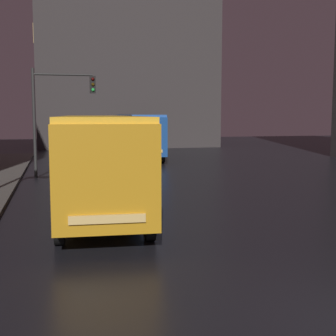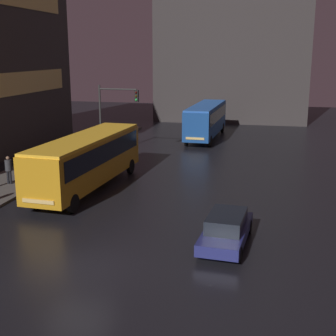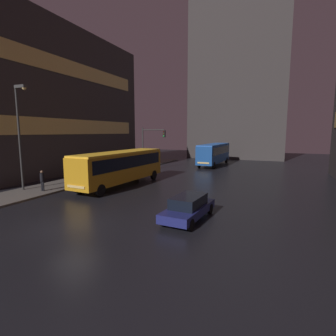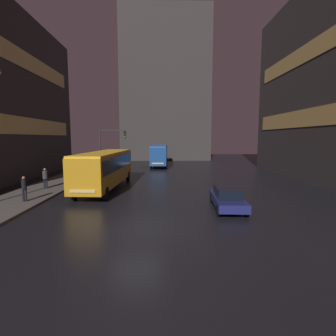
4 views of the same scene
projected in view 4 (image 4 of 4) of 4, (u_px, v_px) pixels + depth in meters
The scene contains 9 objects.
ground_plane at pixel (136, 229), 13.05m from camera, with size 120.00×120.00×0.00m, color black.
sidewalk_left at pixel (44, 189), 22.76m from camera, with size 4.00×48.00×0.15m.
building_far_backdrop at pixel (165, 89), 56.14m from camera, with size 18.07×12.00×29.91m.
bus_near at pixel (105, 166), 23.05m from camera, with size 3.20×11.52×3.28m.
bus_far at pixel (159, 153), 41.80m from camera, with size 2.72×10.80×3.31m.
car_taxi at pixel (228, 197), 16.65m from camera, with size 2.08×4.73×1.42m.
pedestrian_near at pixel (24, 187), 17.89m from camera, with size 0.43×0.43×1.75m.
pedestrian_mid at pixel (45, 176), 22.51m from camera, with size 0.52×0.52×1.77m.
traffic_light_main at pixel (110, 143), 31.84m from camera, with size 3.28×0.35×5.70m.
Camera 4 is at (1.28, -12.65, 4.50)m, focal length 28.00 mm.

